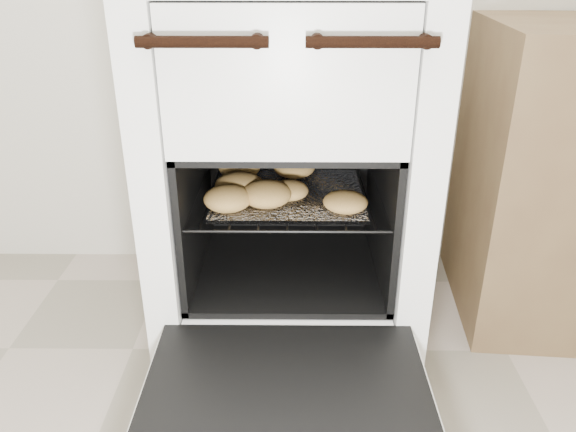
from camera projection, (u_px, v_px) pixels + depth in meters
The scene contains 5 objects.
stove at pixel (288, 172), 1.41m from camera, with size 0.62×0.69×0.95m.
oven_door at pixel (286, 401), 1.04m from camera, with size 0.56×0.43×0.04m.
oven_rack at pixel (288, 193), 1.36m from camera, with size 0.45×0.43×0.01m.
foil_sheet at pixel (288, 194), 1.34m from camera, with size 0.35×0.31×0.01m, color white.
baked_rolls at pixel (266, 185), 1.31m from camera, with size 0.40×0.34×0.05m.
Camera 1 is at (0.09, -0.16, 0.96)m, focal length 35.00 mm.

